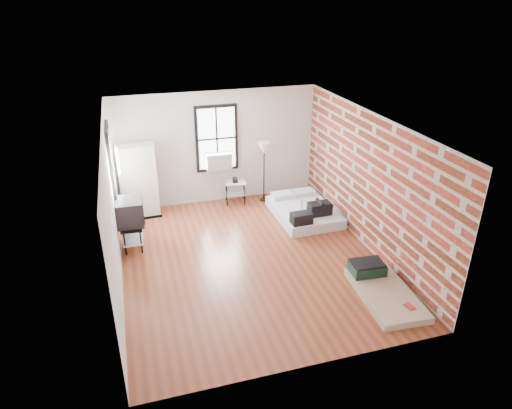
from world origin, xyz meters
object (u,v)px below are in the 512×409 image
object	(u,v)px
mattress_main	(304,211)
mattress_bare	(381,288)
floor_lamp	(264,151)
side_table	(235,186)
wardrobe	(138,182)
tv_stand	(130,214)

from	to	relation	value
mattress_main	mattress_bare	distance (m)	3.19
mattress_main	mattress_bare	size ratio (longest dim) A/B	1.06
mattress_main	floor_lamp	distance (m)	1.78
mattress_bare	side_table	size ratio (longest dim) A/B	2.60
wardrobe	side_table	size ratio (longest dim) A/B	2.64
mattress_main	wardrobe	bearing A→B (deg)	160.77
side_table	tv_stand	distance (m)	3.02
wardrobe	side_table	xyz separation A→B (m)	(2.33, 0.07, -0.43)
side_table	tv_stand	bearing A→B (deg)	-149.56
tv_stand	mattress_bare	bearing A→B (deg)	-32.90
floor_lamp	mattress_main	bearing A→B (deg)	-62.02
mattress_bare	side_table	world-z (taller)	side_table
side_table	floor_lamp	bearing A→B (deg)	-5.44
tv_stand	floor_lamp	bearing A→B (deg)	25.87
wardrobe	mattress_bare	bearing A→B (deg)	-49.80
mattress_bare	floor_lamp	bearing A→B (deg)	104.87
mattress_bare	tv_stand	distance (m)	5.13
mattress_main	floor_lamp	size ratio (longest dim) A/B	1.19
mattress_main	side_table	distance (m)	1.89
mattress_bare	tv_stand	xyz separation A→B (m)	(-4.15, 2.93, 0.67)
mattress_main	mattress_bare	xyz separation A→B (m)	(0.19, -3.19, -0.05)
mattress_main	side_table	bearing A→B (deg)	135.92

